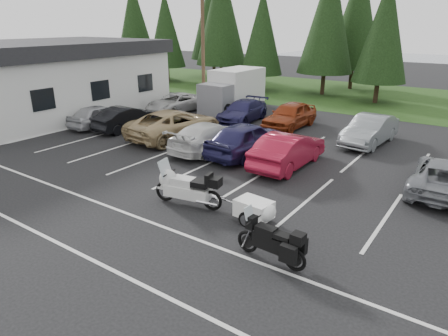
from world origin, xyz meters
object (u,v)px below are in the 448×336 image
at_px(box_truck, 230,90).
at_px(touring_motorcycle, 188,184).
at_px(car_far_0, 176,103).
at_px(car_near_3, 209,137).
at_px(car_far_1, 243,111).
at_px(utility_pole, 203,43).
at_px(car_near_1, 127,118).
at_px(cargo_trailer, 254,211).
at_px(car_near_0, 99,115).
at_px(building, 40,79).
at_px(car_near_4, 246,139).
at_px(adventure_motorcycle, 271,237).
at_px(car_near_5, 288,150).
at_px(car_far_3, 370,130).
at_px(car_near_2, 174,124).
at_px(car_far_2, 290,115).
at_px(car_near_6, 445,176).

relative_size(box_truck, touring_motorcycle, 1.93).
bearing_deg(car_far_0, touring_motorcycle, -44.50).
height_order(car_near_3, car_far_1, car_near_3).
relative_size(car_far_1, touring_motorcycle, 1.61).
height_order(utility_pole, car_near_1, utility_pole).
bearing_deg(cargo_trailer, car_far_0, 144.89).
bearing_deg(car_far_0, car_near_0, -97.91).
bearing_deg(building, cargo_trailer, -15.19).
distance_m(car_near_4, cargo_trailer, 6.95).
height_order(car_near_1, adventure_motorcycle, adventure_motorcycle).
relative_size(car_near_5, car_far_3, 1.02).
bearing_deg(car_near_0, car_near_2, -177.22).
bearing_deg(utility_pole, car_near_4, -42.26).
height_order(car_near_5, car_far_3, car_near_5).
distance_m(car_near_2, car_near_4, 4.92).
relative_size(box_truck, car_far_3, 1.22).
bearing_deg(car_far_2, car_near_1, -141.72).
distance_m(car_near_0, car_near_6, 19.06).
xyz_separation_m(box_truck, car_near_0, (-3.94, -8.65, -0.76)).
bearing_deg(car_near_2, car_far_0, -44.48).
height_order(building, touring_motorcycle, building).
relative_size(car_near_0, cargo_trailer, 2.44).
relative_size(car_far_0, car_far_3, 1.04).
height_order(car_near_3, car_far_2, car_far_2).
relative_size(car_near_3, car_far_3, 1.07).
distance_m(car_near_3, car_near_5, 4.32).
height_order(box_truck, touring_motorcycle, box_truck).
height_order(box_truck, car_near_1, box_truck).
xyz_separation_m(car_near_3, car_near_6, (10.49, 0.81, -0.05)).
xyz_separation_m(car_near_4, car_far_3, (4.35, 5.32, -0.07)).
xyz_separation_m(utility_pole, car_far_3, (12.91, -2.46, -3.94)).
bearing_deg(cargo_trailer, car_far_3, 92.78).
xyz_separation_m(building, touring_motorcycle, (17.87, -5.81, -1.65)).
bearing_deg(building, utility_pole, 45.00).
bearing_deg(car_near_2, car_near_1, 8.27).
bearing_deg(car_near_0, car_far_3, -163.47).
bearing_deg(box_truck, car_near_1, -103.34).
xyz_separation_m(box_truck, car_near_5, (8.93, -8.59, -0.68)).
bearing_deg(cargo_trailer, car_near_6, 58.13).
distance_m(car_near_0, car_far_2, 11.77).
relative_size(car_near_4, car_far_0, 1.02).
bearing_deg(car_far_1, car_near_5, -49.29).
bearing_deg(car_near_1, car_near_2, -173.89).
distance_m(car_near_2, car_far_2, 7.14).
bearing_deg(cargo_trailer, box_truck, 131.92).
distance_m(box_truck, car_near_3, 9.86).
xyz_separation_m(car_far_2, touring_motorcycle, (1.95, -12.08, 0.02)).
xyz_separation_m(utility_pole, car_far_2, (7.92, -1.72, -3.91)).
relative_size(car_near_3, car_near_6, 1.04).
height_order(car_near_5, car_far_0, car_near_5).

